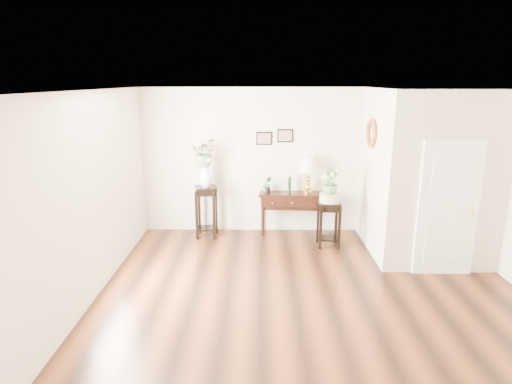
{
  "coord_description": "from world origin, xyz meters",
  "views": [
    {
      "loc": [
        -0.73,
        -5.39,
        2.92
      ],
      "look_at": [
        -0.79,
        1.3,
        1.17
      ],
      "focal_mm": 30.0,
      "sensor_mm": 36.0,
      "label": 1
    }
  ],
  "objects_px": {
    "table_lamp": "(308,175)",
    "console_table": "(291,213)",
    "plant_stand_b": "(328,224)",
    "plant_stand_a": "(207,212)"
  },
  "relations": [
    {
      "from": "plant_stand_a",
      "to": "console_table",
      "type": "bearing_deg",
      "value": 6.74
    },
    {
      "from": "table_lamp",
      "to": "plant_stand_a",
      "type": "bearing_deg",
      "value": -174.33
    },
    {
      "from": "console_table",
      "to": "plant_stand_a",
      "type": "bearing_deg",
      "value": -169.27
    },
    {
      "from": "plant_stand_b",
      "to": "table_lamp",
      "type": "bearing_deg",
      "value": 115.86
    },
    {
      "from": "console_table",
      "to": "plant_stand_a",
      "type": "distance_m",
      "value": 1.64
    },
    {
      "from": "console_table",
      "to": "plant_stand_b",
      "type": "height_order",
      "value": "plant_stand_b"
    },
    {
      "from": "table_lamp",
      "to": "console_table",
      "type": "bearing_deg",
      "value": 180.0
    },
    {
      "from": "table_lamp",
      "to": "plant_stand_a",
      "type": "xyz_separation_m",
      "value": [
        -1.94,
        -0.19,
        -0.68
      ]
    },
    {
      "from": "console_table",
      "to": "plant_stand_a",
      "type": "height_order",
      "value": "plant_stand_a"
    },
    {
      "from": "table_lamp",
      "to": "plant_stand_b",
      "type": "distance_m",
      "value": 1.05
    }
  ]
}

